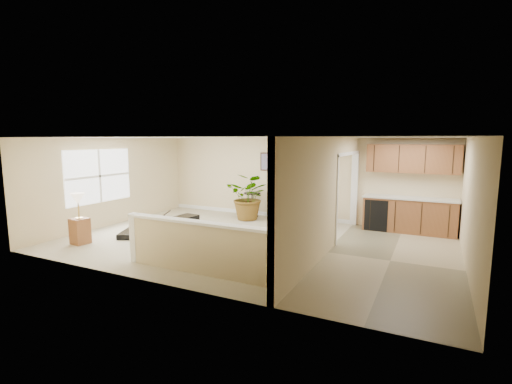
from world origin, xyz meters
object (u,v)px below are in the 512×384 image
at_px(piano_bench, 182,228).
at_px(accent_table, 252,201).
at_px(loveseat, 301,211).
at_px(palm_plant, 249,197).
at_px(piano, 151,214).
at_px(small_plant, 325,221).
at_px(lamp_stand, 79,222).

height_order(piano_bench, accent_table, accent_table).
xyz_separation_m(piano_bench, loveseat, (2.04, 3.06, 0.05)).
xyz_separation_m(accent_table, palm_plant, (0.12, -0.43, 0.21)).
relative_size(piano_bench, accent_table, 1.08).
height_order(piano, small_plant, piano).
xyz_separation_m(small_plant, lamp_stand, (-4.80, -3.99, 0.28)).
height_order(piano, loveseat, piano).
distance_m(accent_table, small_plant, 2.60).
distance_m(loveseat, small_plant, 1.01).
distance_m(palm_plant, small_plant, 2.45).
height_order(accent_table, small_plant, accent_table).
bearing_deg(lamp_stand, piano_bench, 37.05).
xyz_separation_m(piano_bench, lamp_stand, (-1.90, -1.43, 0.24)).
distance_m(loveseat, accent_table, 1.66).
bearing_deg(loveseat, accent_table, 157.87).
xyz_separation_m(piano, piano_bench, (1.04, -0.04, -0.23)).
xyz_separation_m(piano_bench, palm_plant, (0.50, 2.69, 0.42)).
xyz_separation_m(piano_bench, small_plant, (2.91, 2.56, -0.05)).
height_order(palm_plant, small_plant, palm_plant).
relative_size(piano_bench, small_plant, 1.53).
distance_m(piano, piano_bench, 1.07).
bearing_deg(small_plant, piano_bench, -138.65).
xyz_separation_m(piano, accent_table, (1.42, 3.07, -0.02)).
xyz_separation_m(piano_bench, accent_table, (0.38, 3.11, 0.22)).
xyz_separation_m(loveseat, palm_plant, (-1.53, -0.37, 0.37)).
distance_m(piano, accent_table, 3.38).
height_order(loveseat, accent_table, loveseat).
bearing_deg(accent_table, piano, -114.80).
relative_size(piano, piano_bench, 2.22).
bearing_deg(palm_plant, small_plant, -3.06).
relative_size(palm_plant, small_plant, 2.62).
bearing_deg(loveseat, lamp_stand, -151.45).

